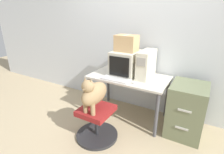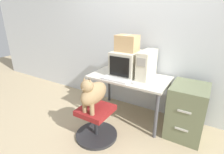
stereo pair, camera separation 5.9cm
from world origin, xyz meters
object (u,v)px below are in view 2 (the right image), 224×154
object	(u,v)px
office_chair	(96,123)
dog	(93,93)
keyboard	(116,79)
cardboard_box	(127,43)
pc_tower	(147,64)
filing_cabinet	(187,111)
crt_monitor	(126,63)

from	to	relation	value
office_chair	dog	world-z (taller)	dog
keyboard	cardboard_box	xyz separation A→B (m)	(0.01, 0.32, 0.49)
office_chair	cardboard_box	size ratio (longest dim) A/B	1.80
keyboard	office_chair	world-z (taller)	keyboard
pc_tower	cardboard_box	bearing A→B (deg)	-175.81
filing_cabinet	crt_monitor	bearing A→B (deg)	176.35
office_chair	pc_tower	bearing A→B (deg)	63.97
crt_monitor	cardboard_box	distance (m)	0.31
crt_monitor	office_chair	size ratio (longest dim) A/B	0.82
keyboard	dog	bearing A→B (deg)	-95.55
keyboard	filing_cabinet	bearing A→B (deg)	14.35
crt_monitor	pc_tower	world-z (taller)	pc_tower
dog	cardboard_box	xyz separation A→B (m)	(0.06, 0.82, 0.52)
cardboard_box	keyboard	bearing A→B (deg)	-92.23
keyboard	dog	xyz separation A→B (m)	(-0.05, -0.49, -0.03)
pc_tower	keyboard	world-z (taller)	pc_tower
keyboard	filing_cabinet	world-z (taller)	filing_cabinet
dog	office_chair	bearing A→B (deg)	90.00
dog	filing_cabinet	world-z (taller)	dog
office_chair	dog	distance (m)	0.49
crt_monitor	dog	world-z (taller)	crt_monitor
dog	cardboard_box	bearing A→B (deg)	85.76
dog	pc_tower	bearing A→B (deg)	65.13
dog	cardboard_box	world-z (taller)	cardboard_box
filing_cabinet	office_chair	bearing A→B (deg)	-146.02
pc_tower	filing_cabinet	bearing A→B (deg)	-7.87
crt_monitor	office_chair	xyz separation A→B (m)	(-0.06, -0.77, -0.69)
dog	filing_cabinet	bearing A→B (deg)	35.57
keyboard	office_chair	distance (m)	0.69
filing_cabinet	cardboard_box	distance (m)	1.30
office_chair	filing_cabinet	distance (m)	1.28
pc_tower	office_chair	size ratio (longest dim) A/B	0.81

